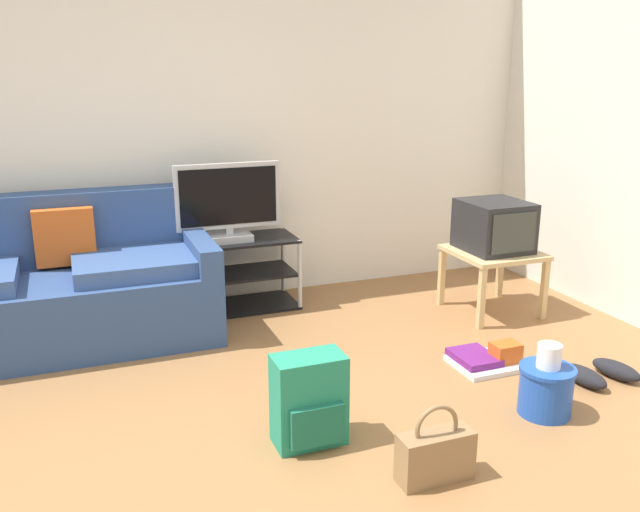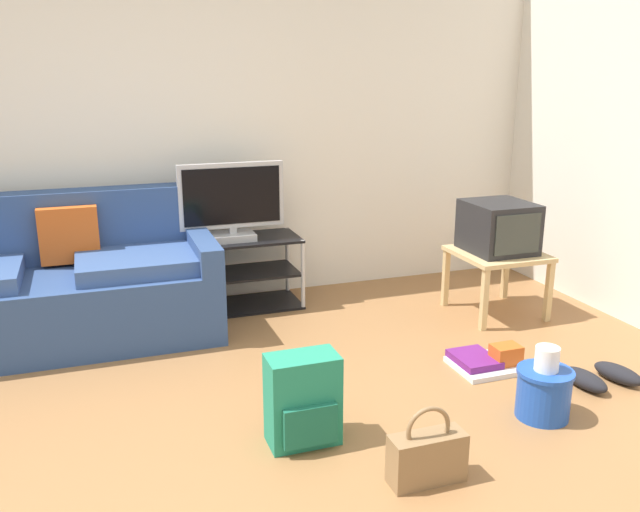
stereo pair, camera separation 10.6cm
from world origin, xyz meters
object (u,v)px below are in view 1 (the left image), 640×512
object	(u,v)px
sneakers_pair	(600,373)
handbag	(435,454)
backpack	(309,401)
side_table	(493,259)
tv_stand	(230,274)
flat_tv	(228,203)
couch	(49,291)
crt_tv	(494,226)
floor_tray	(489,359)
cleaning_bucket	(546,386)

from	to	relation	value
sneakers_pair	handbag	bearing A→B (deg)	-160.23
backpack	side_table	bearing A→B (deg)	60.67
handbag	tv_stand	bearing A→B (deg)	97.53
tv_stand	handbag	bearing A→B (deg)	-82.47
flat_tv	backpack	xyz separation A→B (m)	(-0.08, -1.84, -0.56)
backpack	couch	bearing A→B (deg)	151.24
tv_stand	flat_tv	distance (m)	0.52
couch	backpack	distance (m)	2.00
crt_tv	handbag	size ratio (longest dim) A/B	1.30
backpack	handbag	world-z (taller)	backpack
couch	floor_tray	bearing A→B (deg)	-28.22
cleaning_bucket	tv_stand	bearing A→B (deg)	118.46
side_table	sneakers_pair	bearing A→B (deg)	-93.40
side_table	cleaning_bucket	world-z (taller)	side_table
backpack	floor_tray	xyz separation A→B (m)	(1.25, 0.40, -0.17)
cleaning_bucket	floor_tray	distance (m)	0.58
floor_tray	handbag	bearing A→B (deg)	-135.07
tv_stand	handbag	xyz separation A→B (m)	(0.31, -2.32, -0.13)
cleaning_bucket	floor_tray	bearing A→B (deg)	83.35
flat_tv	sneakers_pair	xyz separation A→B (m)	(1.63, -1.82, -0.73)
side_table	floor_tray	world-z (taller)	side_table
crt_tv	floor_tray	world-z (taller)	crt_tv
cleaning_bucket	floor_tray	world-z (taller)	cleaning_bucket
crt_tv	cleaning_bucket	world-z (taller)	crt_tv
couch	tv_stand	bearing A→B (deg)	9.59
flat_tv	side_table	xyz separation A→B (m)	(1.69, -0.68, -0.39)
side_table	backpack	bearing A→B (deg)	-147.01
sneakers_pair	floor_tray	size ratio (longest dim) A/B	0.92
tv_stand	cleaning_bucket	world-z (taller)	tv_stand
side_table	crt_tv	world-z (taller)	crt_tv
sneakers_pair	crt_tv	bearing A→B (deg)	86.64
tv_stand	crt_tv	xyz separation A→B (m)	(1.69, -0.69, 0.36)
tv_stand	cleaning_bucket	distance (m)	2.31
handbag	side_table	bearing A→B (deg)	49.30
backpack	cleaning_bucket	distance (m)	1.20
couch	tv_stand	world-z (taller)	couch
crt_tv	side_table	bearing A→B (deg)	-90.00
side_table	backpack	world-z (taller)	side_table
crt_tv	backpack	size ratio (longest dim) A/B	1.05
couch	cleaning_bucket	world-z (taller)	couch
flat_tv	backpack	world-z (taller)	flat_tv
side_table	floor_tray	xyz separation A→B (m)	(-0.53, -0.76, -0.34)
backpack	floor_tray	bearing A→B (deg)	45.35
floor_tray	tv_stand	bearing A→B (deg)	128.59
sneakers_pair	flat_tv	bearing A→B (deg)	131.74
crt_tv	sneakers_pair	xyz separation A→B (m)	(-0.07, -1.15, -0.57)
handbag	floor_tray	bearing A→B (deg)	44.93
flat_tv	side_table	distance (m)	1.87
tv_stand	sneakers_pair	bearing A→B (deg)	-48.61
couch	crt_tv	bearing A→B (deg)	-9.66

